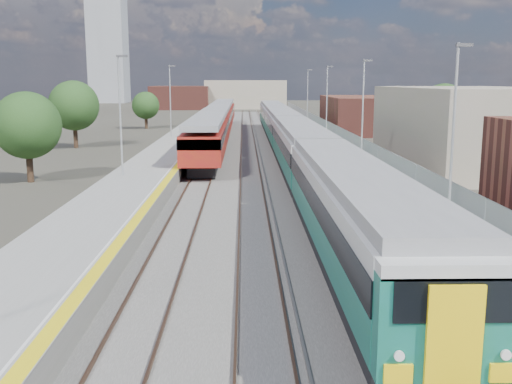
{
  "coord_description": "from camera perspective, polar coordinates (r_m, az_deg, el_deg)",
  "views": [
    {
      "loc": [
        -2.48,
        -3.77,
        6.94
      ],
      "look_at": [
        -1.96,
        21.63,
        2.2
      ],
      "focal_mm": 42.0,
      "sensor_mm": 36.0,
      "label": 1
    }
  ],
  "objects": [
    {
      "name": "ground",
      "position": [
        54.27,
        1.46,
        3.22
      ],
      "size": [
        320.0,
        320.0,
        0.0
      ],
      "primitive_type": "plane",
      "color": "#47443A",
      "rests_on": "ground"
    },
    {
      "name": "ballast_bed",
      "position": [
        56.69,
        -0.93,
        3.57
      ],
      "size": [
        10.5,
        155.0,
        0.06
      ],
      "primitive_type": "cube",
      "color": "#565451",
      "rests_on": "ground"
    },
    {
      "name": "tracks",
      "position": [
        58.35,
        -0.35,
        3.85
      ],
      "size": [
        8.96,
        160.0,
        0.17
      ],
      "color": "#4C3323",
      "rests_on": "ground"
    },
    {
      "name": "platform_right",
      "position": [
        57.15,
        6.66,
        4.07
      ],
      "size": [
        4.7,
        155.0,
        8.52
      ],
      "color": "slate",
      "rests_on": "ground"
    },
    {
      "name": "platform_left",
      "position": [
        57.0,
        -7.8,
        4.01
      ],
      "size": [
        4.3,
        155.0,
        8.52
      ],
      "color": "slate",
      "rests_on": "ground"
    },
    {
      "name": "buildings",
      "position": [
        143.27,
        -7.61,
        11.99
      ],
      "size": [
        72.0,
        185.5,
        40.0
      ],
      "color": "brown",
      "rests_on": "ground"
    },
    {
      "name": "green_train",
      "position": [
        52.2,
        3.22,
        5.45
      ],
      "size": [
        2.96,
        82.4,
        3.26
      ],
      "color": "black",
      "rests_on": "ground"
    },
    {
      "name": "red_train",
      "position": [
        70.8,
        -3.64,
        6.75
      ],
      "size": [
        3.01,
        60.96,
        3.8
      ],
      "color": "black",
      "rests_on": "ground"
    },
    {
      "name": "tree_a",
      "position": [
        43.93,
        -20.98,
        5.93
      ],
      "size": [
        4.6,
        4.6,
        6.23
      ],
      "color": "#382619",
      "rests_on": "ground"
    },
    {
      "name": "tree_b",
      "position": [
        65.13,
        -16.96,
        7.87
      ],
      "size": [
        5.14,
        5.14,
        6.96
      ],
      "color": "#382619",
      "rests_on": "ground"
    },
    {
      "name": "tree_c",
      "position": [
        89.18,
        -10.47,
        8.11
      ],
      "size": [
        3.96,
        3.96,
        5.37
      ],
      "color": "#382619",
      "rests_on": "ground"
    },
    {
      "name": "tree_d",
      "position": [
        68.09,
        17.42,
        7.78
      ],
      "size": [
        4.91,
        4.91,
        6.65
      ],
      "color": "#382619",
      "rests_on": "ground"
    }
  ]
}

